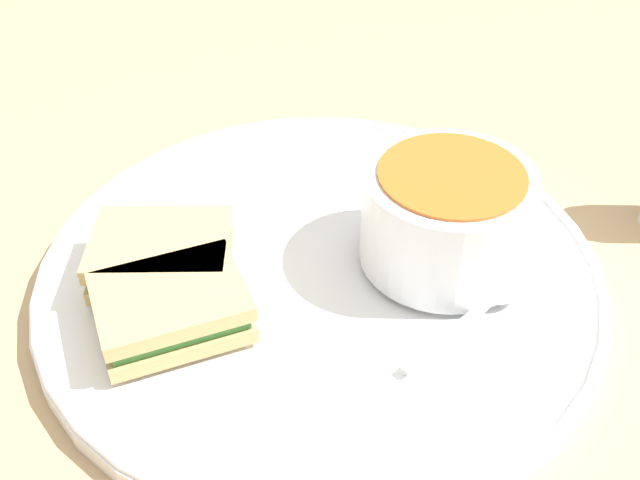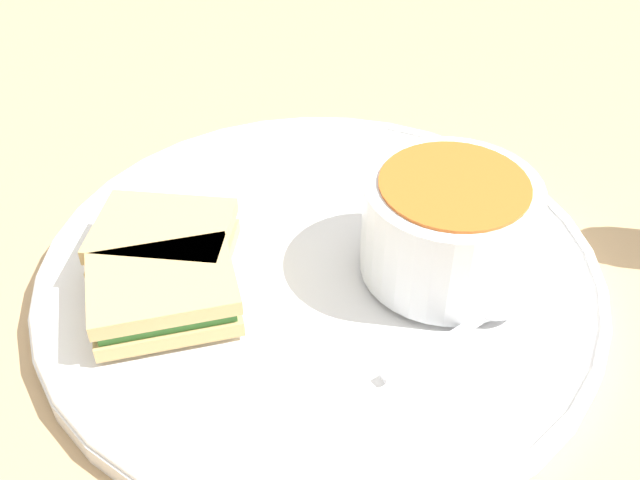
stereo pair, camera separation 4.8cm
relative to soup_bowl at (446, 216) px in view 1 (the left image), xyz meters
name	(u,v)px [view 1 (the left image)]	position (x,y,z in m)	size (l,w,h in m)	color
ground_plane	(320,282)	(-0.08, -0.01, -0.05)	(2.40, 2.40, 0.00)	tan
plate	(320,271)	(-0.08, -0.01, -0.04)	(0.37, 0.37, 0.02)	white
soup_bowl	(446,216)	(0.00, 0.00, 0.00)	(0.11, 0.11, 0.07)	white
spoon	(496,294)	(0.03, -0.04, -0.03)	(0.09, 0.09, 0.01)	silver
sandwich_half_near	(161,254)	(-0.18, -0.01, -0.02)	(0.09, 0.07, 0.03)	tan
sandwich_half_far	(172,308)	(-0.17, -0.06, -0.02)	(0.10, 0.09, 0.03)	tan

